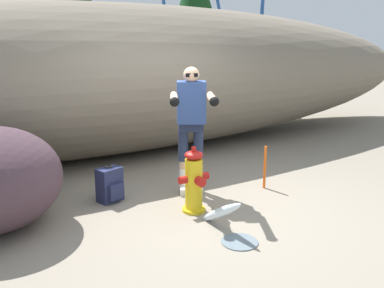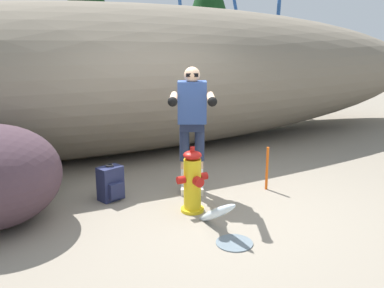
{
  "view_description": "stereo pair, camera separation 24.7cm",
  "coord_description": "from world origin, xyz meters",
  "views": [
    {
      "loc": [
        -2.57,
        -4.04,
        2.04
      ],
      "look_at": [
        -0.04,
        0.29,
        0.75
      ],
      "focal_mm": 39.07,
      "sensor_mm": 36.0,
      "label": 1
    },
    {
      "loc": [
        -2.35,
        -4.16,
        2.04
      ],
      "look_at": [
        -0.04,
        0.29,
        0.75
      ],
      "focal_mm": 39.07,
      "sensor_mm": 36.0,
      "label": 2
    }
  ],
  "objects": [
    {
      "name": "fire_hydrant",
      "position": [
        -0.19,
        -0.01,
        0.37
      ],
      "size": [
        0.39,
        0.33,
        0.8
      ],
      "color": "gold",
      "rests_on": "ground_plane"
    },
    {
      "name": "spare_backpack",
      "position": [
        -0.94,
        0.8,
        0.22
      ],
      "size": [
        0.35,
        0.34,
        0.47
      ],
      "rotation": [
        0.0,
        0.0,
        5.03
      ],
      "color": "#23284C",
      "rests_on": "ground_plane"
    },
    {
      "name": "boulder_mid",
      "position": [
        -1.86,
        1.42,
        0.33
      ],
      "size": [
        0.72,
        0.87,
        0.66
      ],
      "primitive_type": "ellipsoid",
      "rotation": [
        0.0,
        0.0,
        1.47
      ],
      "color": "#3E3C30",
      "rests_on": "ground_plane"
    },
    {
      "name": "hydrant_water_jet",
      "position": [
        -0.19,
        -0.61,
        0.15
      ],
      "size": [
        0.38,
        0.99,
        0.56
      ],
      "color": "silver",
      "rests_on": "ground_plane"
    },
    {
      "name": "dirt_embankment",
      "position": [
        0.0,
        3.11,
        1.31
      ],
      "size": [
        15.03,
        3.2,
        2.62
      ],
      "primitive_type": "ellipsoid",
      "color": "#756B5B",
      "rests_on": "ground_plane"
    },
    {
      "name": "utility_worker",
      "position": [
        0.07,
        0.49,
        1.08
      ],
      "size": [
        0.79,
        1.04,
        1.69
      ],
      "rotation": [
        0.0,
        0.0,
        -2.04
      ],
      "color": "beige",
      "rests_on": "ground_plane"
    },
    {
      "name": "survey_stake",
      "position": [
        1.06,
        0.18,
        0.3
      ],
      "size": [
        0.04,
        0.04,
        0.6
      ],
      "primitive_type": "cylinder",
      "color": "#E55914",
      "rests_on": "ground_plane"
    },
    {
      "name": "ground_plane",
      "position": [
        0.0,
        0.0,
        -0.02
      ],
      "size": [
        56.0,
        56.0,
        0.04
      ],
      "primitive_type": "cube",
      "color": "gray"
    }
  ]
}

